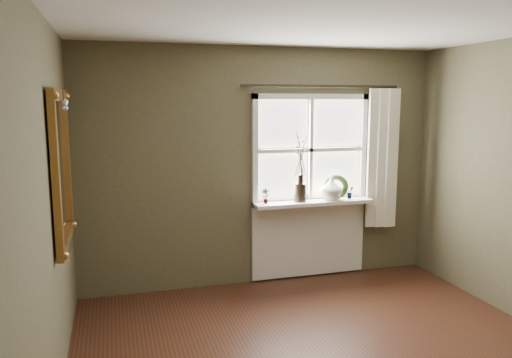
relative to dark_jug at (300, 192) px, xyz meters
The scene contains 14 objects.
ceiling 2.67m from the dark_jug, 100.50° to the right, with size 4.50×4.50×0.00m, color silver.
wall_back 0.51m from the dark_jug, 155.38° to the left, with size 4.00×0.10×2.60m, color brown.
wall_left 3.25m from the dark_jug, 139.05° to the right, with size 0.10×4.50×2.60m, color brown.
window_frame 0.50m from the dark_jug, 34.67° to the left, with size 1.36×0.06×1.24m.
window_sill 0.20m from the dark_jug, ahead, with size 1.36×0.26×0.04m, color white.
window_apron 0.59m from the dark_jug, 34.99° to the left, with size 1.36×0.04×0.88m, color white.
dark_jug is the anchor object (origin of this frame).
cream_vase 0.38m from the dark_jug, ahead, with size 0.25×0.25×0.26m, color silver.
wreath 0.45m from the dark_jug, ahead, with size 0.28×0.28×0.07m, color #314920.
potted_plant_left 0.40m from the dark_jug, behind, with size 0.09×0.06×0.17m, color #314920.
potted_plant_right 0.61m from the dark_jug, ahead, with size 0.08×0.06×0.15m, color #314920.
curtain 1.05m from the dark_jug, ahead, with size 0.36×0.12×1.59m, color white.
curtain_rod 1.19m from the dark_jug, 11.00° to the left, with size 0.03×0.03×1.84m, color black.
gilt_mirror 2.62m from the dark_jug, 156.38° to the right, with size 0.10×1.00×1.19m.
Camera 1 is at (-1.59, -2.95, 2.02)m, focal length 35.00 mm.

